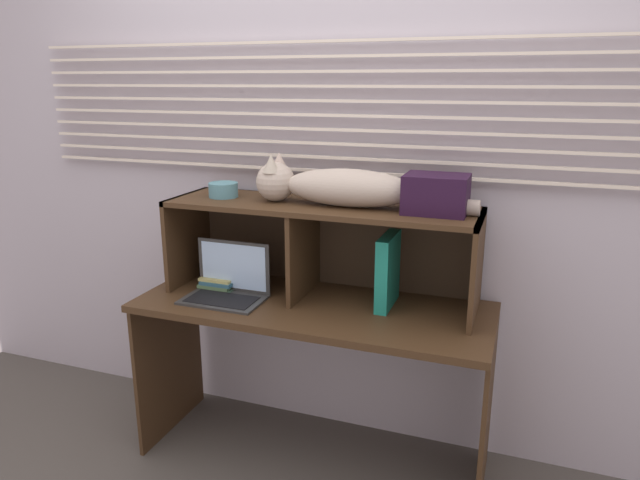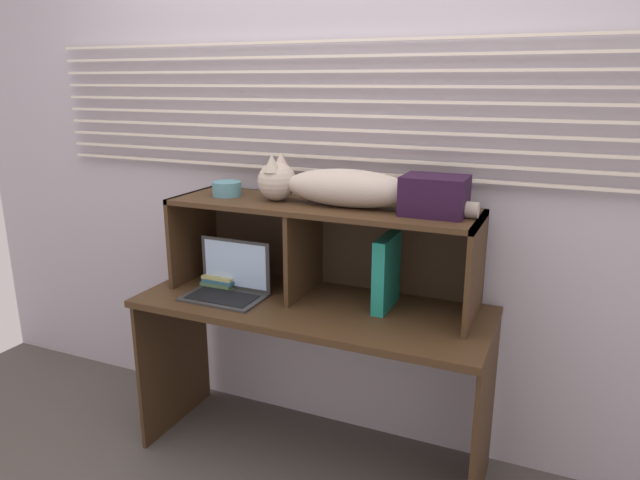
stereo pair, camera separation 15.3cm
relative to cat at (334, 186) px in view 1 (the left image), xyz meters
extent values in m
cube|color=#B4ACB9|center=(-0.06, 0.24, 0.03)|extent=(4.40, 0.04, 2.50)
cube|color=beige|center=(-0.06, 0.19, 0.03)|extent=(3.00, 0.02, 0.01)
cube|color=beige|center=(-0.06, 0.19, 0.09)|extent=(3.00, 0.02, 0.01)
cube|color=beige|center=(-0.06, 0.19, 0.15)|extent=(3.00, 0.02, 0.01)
cube|color=beige|center=(-0.06, 0.19, 0.21)|extent=(3.00, 0.02, 0.01)
cube|color=beige|center=(-0.06, 0.19, 0.27)|extent=(3.00, 0.02, 0.01)
cube|color=beige|center=(-0.06, 0.19, 0.33)|extent=(3.00, 0.02, 0.01)
cube|color=beige|center=(-0.06, 0.19, 0.39)|extent=(3.00, 0.02, 0.01)
cube|color=beige|center=(-0.06, 0.19, 0.45)|extent=(3.00, 0.02, 0.01)
cube|color=beige|center=(-0.06, 0.19, 0.51)|extent=(3.00, 0.02, 0.01)
cube|color=beige|center=(-0.06, 0.19, 0.57)|extent=(3.00, 0.02, 0.01)
cube|color=#3E2917|center=(-0.06, -0.09, -0.50)|extent=(1.48, 0.58, 0.03)
cube|color=#3E2917|center=(-0.79, -0.09, -0.87)|extent=(0.02, 0.52, 0.71)
cube|color=#3E2917|center=(0.67, -0.09, -0.87)|extent=(0.02, 0.52, 0.71)
cube|color=#3E2917|center=(-0.06, 0.00, -0.09)|extent=(1.31, 0.37, 0.02)
cube|color=#3E2917|center=(-0.71, 0.00, -0.28)|extent=(0.02, 0.37, 0.41)
cube|color=#3E2917|center=(0.58, 0.00, -0.28)|extent=(0.02, 0.37, 0.41)
cube|color=#3E2917|center=(-0.14, 0.00, -0.29)|extent=(0.02, 0.35, 0.38)
cube|color=#3D2D1F|center=(-0.06, 0.18, -0.28)|extent=(1.31, 0.01, 0.41)
ellipsoid|color=#B7A698|center=(0.06, 0.00, 0.00)|extent=(0.55, 0.18, 0.15)
sphere|color=#B7A698|center=(-0.26, 0.00, 0.00)|extent=(0.16, 0.16, 0.16)
cone|color=#B5A997|center=(-0.26, -0.04, 0.09)|extent=(0.07, 0.07, 0.07)
cone|color=#BCA497|center=(-0.26, 0.04, 0.09)|extent=(0.07, 0.07, 0.07)
cylinder|color=#B7A698|center=(0.43, 0.00, -0.05)|extent=(0.28, 0.06, 0.06)
cube|color=#323232|center=(-0.43, -0.19, -0.48)|extent=(0.34, 0.22, 0.01)
cube|color=#323232|center=(-0.43, -0.08, -0.36)|extent=(0.34, 0.01, 0.23)
cube|color=#ADD1F9|center=(-0.43, -0.09, -0.36)|extent=(0.31, 0.00, 0.20)
cube|color=black|center=(-0.43, -0.20, -0.47)|extent=(0.29, 0.15, 0.00)
cube|color=#1A8370|center=(0.23, 0.00, -0.33)|extent=(0.05, 0.23, 0.30)
cube|color=#466751|center=(-0.51, 0.00, -0.48)|extent=(0.15, 0.24, 0.01)
cube|color=#4E6F47|center=(-0.52, 0.00, -0.46)|extent=(0.15, 0.24, 0.02)
cube|color=#2E5B73|center=(-0.51, 0.00, -0.45)|extent=(0.15, 0.24, 0.01)
cube|color=tan|center=(-0.52, 0.01, -0.44)|extent=(0.15, 0.24, 0.01)
cylinder|color=teal|center=(-0.51, 0.00, -0.05)|extent=(0.13, 0.13, 0.06)
cube|color=black|center=(0.41, 0.00, 0.00)|extent=(0.24, 0.18, 0.15)
camera|label=1|loc=(0.73, -2.19, 0.42)|focal=32.33mm
camera|label=2|loc=(0.88, -2.13, 0.42)|focal=32.33mm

